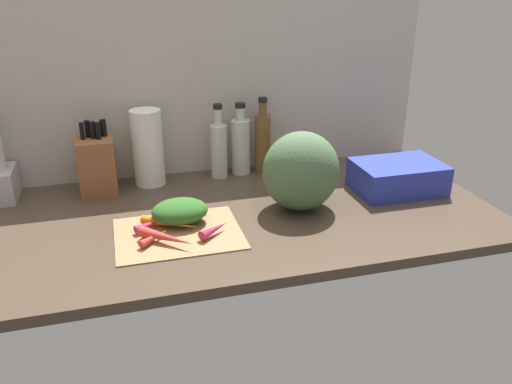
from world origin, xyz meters
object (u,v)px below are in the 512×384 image
at_px(bottle_1, 241,145).
at_px(carrot_4, 214,229).
at_px(knife_block, 97,164).
at_px(carrot_2, 184,218).
at_px(winter_squash, 301,171).
at_px(paper_towel_roll, 148,148).
at_px(carrot_5, 170,223).
at_px(carrot_6, 153,224).
at_px(bottle_0, 219,148).
at_px(dish_rack, 398,177).
at_px(carrot_0, 185,213).
at_px(bottle_2, 263,141).
at_px(carrot_1, 167,238).
at_px(carrot_3, 154,237).
at_px(cutting_board, 178,233).

bearing_deg(bottle_1, carrot_4, -112.51).
bearing_deg(bottle_1, knife_block, -175.80).
bearing_deg(carrot_2, winter_squash, 1.66).
bearing_deg(paper_towel_roll, bottle_1, 3.18).
bearing_deg(carrot_5, carrot_6, 162.84).
relative_size(bottle_0, dish_rack, 0.93).
bearing_deg(dish_rack, paper_towel_roll, 160.21).
xyz_separation_m(carrot_0, bottle_2, (0.33, 0.33, 0.09)).
bearing_deg(winter_squash, paper_towel_roll, 142.52).
distance_m(carrot_2, carrot_4, 0.12).
distance_m(paper_towel_roll, bottle_0, 0.24).
bearing_deg(bottle_1, dish_rack, -33.20).
relative_size(carrot_2, carrot_5, 0.83).
height_order(carrot_6, paper_towel_roll, paper_towel_roll).
distance_m(carrot_0, knife_block, 0.39).
bearing_deg(carrot_1, carrot_0, 63.08).
bearing_deg(carrot_1, carrot_2, 61.73).
height_order(carrot_1, carrot_2, carrot_1).
xyz_separation_m(carrot_0, carrot_2, (-0.01, -0.02, -0.00)).
bearing_deg(carrot_6, carrot_3, -92.40).
height_order(bottle_1, bottle_2, bottle_2).
height_order(paper_towel_roll, bottle_1, paper_towel_roll).
bearing_deg(carrot_3, cutting_board, 26.80).
height_order(carrot_2, carrot_5, carrot_5).
distance_m(carrot_4, bottle_0, 0.46).
xyz_separation_m(carrot_1, knife_block, (-0.17, 0.44, 0.07)).
bearing_deg(bottle_2, carrot_4, -120.87).
bearing_deg(paper_towel_roll, winter_squash, -37.48).
height_order(cutting_board, bottle_1, bottle_1).
xyz_separation_m(carrot_4, paper_towel_roll, (-0.14, 0.44, 0.11)).
height_order(cutting_board, paper_towel_roll, paper_towel_roll).
bearing_deg(paper_towel_roll, carrot_3, -93.59).
distance_m(bottle_0, bottle_2, 0.16).
xyz_separation_m(carrot_0, bottle_1, (0.25, 0.34, 0.08)).
bearing_deg(carrot_1, carrot_5, 77.85).
xyz_separation_m(winter_squash, bottle_2, (-0.02, 0.34, -0.01)).
bearing_deg(carrot_2, carrot_3, -134.03).
bearing_deg(carrot_0, carrot_5, -135.43).
height_order(cutting_board, carrot_5, carrot_5).
bearing_deg(bottle_1, carrot_1, -124.11).
distance_m(bottle_0, bottle_1, 0.09).
bearing_deg(paper_towel_roll, cutting_board, -84.23).
distance_m(carrot_0, carrot_1, 0.16).
bearing_deg(knife_block, bottle_2, 2.65).
bearing_deg(bottle_1, carrot_2, -125.93).
relative_size(carrot_2, bottle_0, 0.55).
distance_m(carrot_2, winter_squash, 0.37).
xyz_separation_m(carrot_0, knife_block, (-0.24, 0.30, 0.07)).
xyz_separation_m(carrot_4, dish_rack, (0.65, 0.16, 0.03)).
bearing_deg(bottle_2, cutting_board, -131.52).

